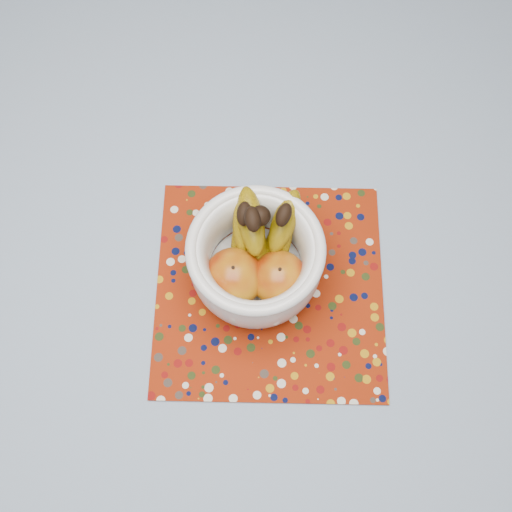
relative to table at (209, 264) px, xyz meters
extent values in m
plane|color=#2D2826|center=(0.00, 0.00, -0.67)|extent=(4.00, 4.00, 0.00)
cube|color=brown|center=(0.00, 0.00, 0.06)|extent=(1.20, 1.20, 0.04)
cylinder|color=brown|center=(-0.53, 0.53, -0.32)|extent=(0.06, 0.06, 0.71)
cylinder|color=brown|center=(0.53, 0.53, -0.32)|extent=(0.06, 0.06, 0.71)
cylinder|color=brown|center=(0.64, -0.13, -0.45)|extent=(0.04, 0.04, 0.45)
cylinder|color=brown|center=(0.70, 0.22, -0.45)|extent=(0.04, 0.04, 0.45)
cube|color=#6584A9|center=(0.00, 0.00, 0.08)|extent=(1.32, 1.32, 0.01)
cube|color=maroon|center=(0.11, -0.06, 0.09)|extent=(0.38, 0.38, 0.00)
cylinder|color=white|center=(0.09, -0.04, 0.10)|extent=(0.10, 0.10, 0.01)
cylinder|color=white|center=(0.09, -0.04, 0.11)|extent=(0.15, 0.15, 0.01)
torus|color=white|center=(0.09, -0.04, 0.20)|extent=(0.20, 0.20, 0.02)
ellipsoid|color=maroon|center=(0.06, -0.07, 0.15)|extent=(0.09, 0.09, 0.08)
ellipsoid|color=maroon|center=(0.12, -0.07, 0.15)|extent=(0.08, 0.08, 0.07)
sphere|color=black|center=(0.09, -0.01, 0.23)|extent=(0.03, 0.03, 0.03)
camera|label=1|loc=(0.12, -0.35, 0.97)|focal=42.00mm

